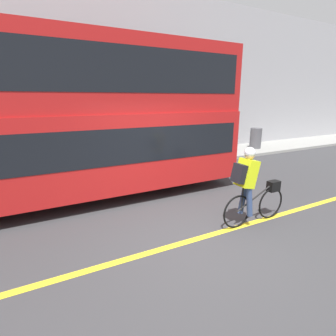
% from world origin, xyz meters
% --- Properties ---
extents(ground_plane, '(80.00, 80.00, 0.00)m').
position_xyz_m(ground_plane, '(0.00, 0.00, 0.00)').
color(ground_plane, '#38383A').
extents(road_center_line, '(50.00, 0.14, 0.01)m').
position_xyz_m(road_center_line, '(0.00, -0.09, 0.00)').
color(road_center_line, yellow).
rests_on(road_center_line, ground_plane).
extents(sidewalk_curb, '(60.00, 2.37, 0.12)m').
position_xyz_m(sidewalk_curb, '(0.00, 5.82, 0.06)').
color(sidewalk_curb, gray).
rests_on(sidewalk_curb, ground_plane).
extents(building_facade, '(60.00, 0.30, 6.80)m').
position_xyz_m(building_facade, '(0.00, 7.15, 3.40)').
color(building_facade, '#9E9EA3').
rests_on(building_facade, ground_plane).
extents(bus, '(9.70, 2.45, 3.89)m').
position_xyz_m(bus, '(-2.16, 3.11, 2.16)').
color(bus, black).
rests_on(bus, ground_plane).
extents(cyclist_on_bike, '(1.63, 0.32, 1.62)m').
position_xyz_m(cyclist_on_bike, '(1.26, -0.08, 0.87)').
color(cyclist_on_bike, black).
rests_on(cyclist_on_bike, ground_plane).
extents(trash_bin, '(0.55, 0.55, 0.99)m').
position_xyz_m(trash_bin, '(7.39, 5.70, 0.61)').
color(trash_bin, '#515156').
rests_on(trash_bin, sidewalk_curb).
extents(street_sign_post, '(0.36, 0.09, 2.40)m').
position_xyz_m(street_sign_post, '(-0.21, 5.70, 1.47)').
color(street_sign_post, '#59595B').
rests_on(street_sign_post, sidewalk_curb).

